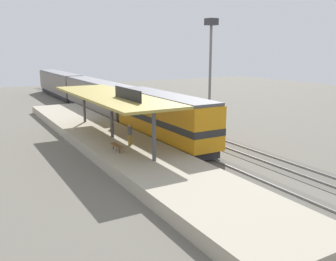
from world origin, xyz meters
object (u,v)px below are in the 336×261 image
at_px(platform_bench, 116,146).
at_px(locomotive, 164,118).
at_px(light_mast, 211,50).
at_px(passenger_carriage_front, 98,97).
at_px(passenger_carriage_rear, 60,84).
at_px(person_waiting, 130,133).

height_order(platform_bench, locomotive, locomotive).
bearing_deg(light_mast, passenger_carriage_front, 118.49).
relative_size(passenger_carriage_front, passenger_carriage_rear, 1.00).
bearing_deg(passenger_carriage_front, passenger_carriage_rear, 90.00).
xyz_separation_m(platform_bench, locomotive, (6.00, 3.27, 1.07)).
distance_m(platform_bench, passenger_carriage_rear, 42.50).
bearing_deg(passenger_carriage_front, light_mast, -61.51).
bearing_deg(locomotive, passenger_carriage_rear, 90.00).
bearing_deg(platform_bench, locomotive, 28.56).
xyz_separation_m(platform_bench, passenger_carriage_rear, (6.00, 42.07, 0.97)).
distance_m(platform_bench, person_waiting, 2.19).
bearing_deg(passenger_carriage_rear, light_mast, -77.50).
height_order(locomotive, person_waiting, locomotive).
distance_m(locomotive, passenger_carriage_rear, 38.80).
relative_size(light_mast, person_waiting, 6.84).
height_order(passenger_carriage_front, passenger_carriage_rear, same).
xyz_separation_m(platform_bench, passenger_carriage_front, (6.00, 21.27, 0.97)).
relative_size(passenger_carriage_rear, person_waiting, 11.70).
bearing_deg(person_waiting, light_mast, 24.99).
relative_size(locomotive, person_waiting, 8.44).
bearing_deg(light_mast, passenger_carriage_rear, 102.50).
xyz_separation_m(platform_bench, person_waiting, (1.72, 1.26, 0.51)).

